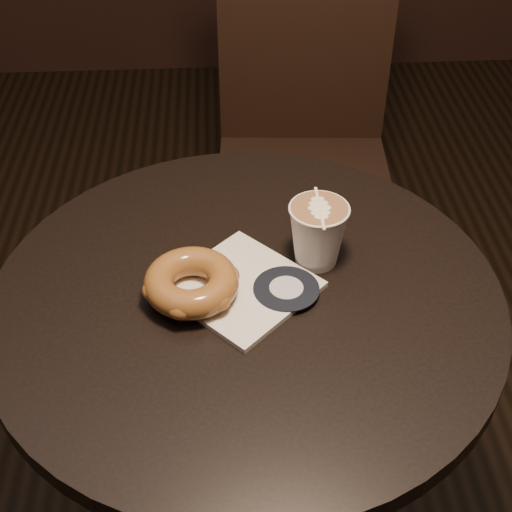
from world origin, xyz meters
name	(u,v)px	position (x,y,z in m)	size (l,w,h in m)	color
cafe_table	(247,384)	(0.00, 0.00, 0.55)	(0.70, 0.70, 0.75)	black
chair	(304,119)	(0.17, 0.78, 0.57)	(0.43, 0.43, 1.02)	black
pastry_bag	(242,287)	(-0.01, 0.00, 0.75)	(0.17, 0.17, 0.01)	silver
doughnut	(191,282)	(-0.07, -0.01, 0.78)	(0.13, 0.13, 0.04)	brown
latte_cup	(318,235)	(0.10, 0.06, 0.80)	(0.08, 0.08, 0.09)	white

